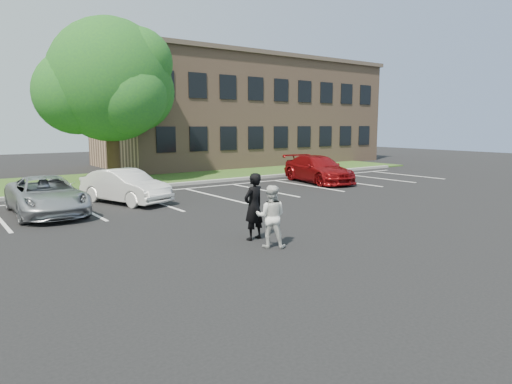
% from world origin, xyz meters
% --- Properties ---
extents(ground_plane, '(90.00, 90.00, 0.00)m').
position_xyz_m(ground_plane, '(0.00, 0.00, 0.00)').
color(ground_plane, black).
rests_on(ground_plane, ground).
extents(curb, '(40.00, 0.30, 0.15)m').
position_xyz_m(curb, '(0.00, 12.00, 0.07)').
color(curb, gray).
rests_on(curb, ground).
extents(grass_strip, '(44.00, 8.00, 0.08)m').
position_xyz_m(grass_strip, '(0.00, 16.00, 0.04)').
color(grass_strip, '#2B4A1B').
rests_on(grass_strip, ground).
extents(stall_lines, '(34.00, 5.36, 0.01)m').
position_xyz_m(stall_lines, '(1.40, 8.95, 0.01)').
color(stall_lines, silver).
rests_on(stall_lines, ground).
extents(office_building, '(22.40, 10.40, 8.30)m').
position_xyz_m(office_building, '(14.00, 21.99, 4.16)').
color(office_building, '#8F6E56').
rests_on(office_building, ground).
extents(tree, '(7.80, 7.20, 8.80)m').
position_xyz_m(tree, '(1.13, 15.87, 5.35)').
color(tree, black).
rests_on(tree, ground).
extents(man_black_suit, '(0.74, 0.56, 1.84)m').
position_xyz_m(man_black_suit, '(-0.34, 0.65, 0.92)').
color(man_black_suit, black).
rests_on(man_black_suit, ground).
extents(man_white_shirt, '(0.99, 0.98, 1.61)m').
position_xyz_m(man_white_shirt, '(-0.44, -0.24, 0.81)').
color(man_white_shirt, silver).
rests_on(man_white_shirt, ground).
extents(car_silver_minivan, '(2.33, 4.83, 1.33)m').
position_xyz_m(car_silver_minivan, '(-4.11, 7.83, 0.66)').
color(car_silver_minivan, '#AFB1B6').
rests_on(car_silver_minivan, ground).
extents(car_white_sedan, '(2.68, 4.35, 1.35)m').
position_xyz_m(car_white_sedan, '(-1.02, 8.50, 0.68)').
color(car_white_sedan, silver).
rests_on(car_white_sedan, ground).
extents(car_red_compact, '(2.91, 5.27, 1.45)m').
position_xyz_m(car_red_compact, '(9.81, 8.65, 0.72)').
color(car_red_compact, maroon).
rests_on(car_red_compact, ground).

